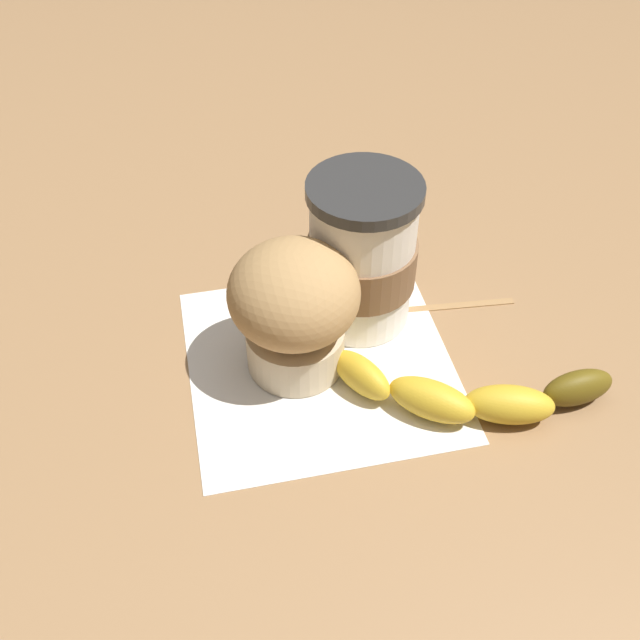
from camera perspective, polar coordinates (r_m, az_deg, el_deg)
name	(u,v)px	position (r m, az deg, el deg)	size (l,w,h in m)	color
ground_plane	(320,363)	(0.62, 0.00, -3.32)	(3.00, 3.00, 0.00)	#936D47
paper_napkin	(320,363)	(0.62, 0.00, -3.27)	(0.21, 0.21, 0.00)	white
coffee_cup	(362,255)	(0.61, 3.21, 4.96)	(0.09, 0.09, 0.13)	silver
muffin	(294,306)	(0.57, -1.98, 1.08)	(0.10, 0.10, 0.11)	beige
banana	(470,394)	(0.59, 11.33, -5.52)	(0.12, 0.21, 0.03)	gold
wooden_stirrer	(453,306)	(0.68, 10.12, 1.09)	(0.11, 0.01, 0.00)	#9E7547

